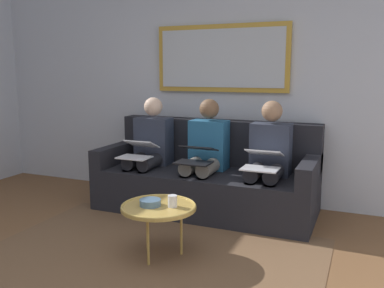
{
  "coord_description": "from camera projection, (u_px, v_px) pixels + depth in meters",
  "views": [
    {
      "loc": [
        -1.48,
        1.81,
        1.42
      ],
      "look_at": [
        0.0,
        -1.7,
        0.75
      ],
      "focal_mm": 39.1,
      "sensor_mm": 36.0,
      "label": 1
    }
  ],
  "objects": [
    {
      "name": "wall_rear",
      "position": [
        224.0,
        82.0,
        4.59
      ],
      "size": [
        6.0,
        0.12,
        2.6
      ],
      "primitive_type": "cube",
      "color": "#B7BCC6",
      "rests_on": "ground_plane"
    },
    {
      "name": "area_rug",
      "position": [
        149.0,
        256.0,
        3.23
      ],
      "size": [
        2.6,
        1.8,
        0.01
      ],
      "primitive_type": "cube",
      "color": "brown",
      "rests_on": "ground_plane"
    },
    {
      "name": "couch",
      "position": [
        208.0,
        179.0,
        4.32
      ],
      "size": [
        2.2,
        0.9,
        0.9
      ],
      "color": "black",
      "rests_on": "ground_plane"
    },
    {
      "name": "framed_mirror",
      "position": [
        221.0,
        58.0,
        4.46
      ],
      "size": [
        1.47,
        0.05,
        0.71
      ],
      "color": "#B7892D"
    },
    {
      "name": "coffee_table",
      "position": [
        159.0,
        208.0,
        3.18
      ],
      "size": [
        0.58,
        0.58,
        0.41
      ],
      "color": "tan",
      "rests_on": "ground_plane"
    },
    {
      "name": "cup",
      "position": [
        173.0,
        201.0,
        3.15
      ],
      "size": [
        0.07,
        0.07,
        0.09
      ],
      "primitive_type": "cylinder",
      "color": "silver",
      "rests_on": "coffee_table"
    },
    {
      "name": "bowl",
      "position": [
        150.0,
        202.0,
        3.18
      ],
      "size": [
        0.16,
        0.16,
        0.05
      ],
      "primitive_type": "cylinder",
      "color": "slate",
      "rests_on": "coffee_table"
    },
    {
      "name": "person_left",
      "position": [
        268.0,
        157.0,
        3.97
      ],
      "size": [
        0.38,
        0.58,
        1.14
      ],
      "color": "#2D3342",
      "rests_on": "couch"
    },
    {
      "name": "laptop_silver",
      "position": [
        263.0,
        160.0,
        3.75
      ],
      "size": [
        0.32,
        0.38,
        0.17
      ],
      "color": "silver"
    },
    {
      "name": "person_middle",
      "position": [
        205.0,
        152.0,
        4.21
      ],
      "size": [
        0.38,
        0.58,
        1.14
      ],
      "color": "#235B84",
      "rests_on": "couch"
    },
    {
      "name": "laptop_black",
      "position": [
        196.0,
        154.0,
        3.99
      ],
      "size": [
        0.33,
        0.37,
        0.16
      ],
      "color": "black"
    },
    {
      "name": "person_right",
      "position": [
        149.0,
        148.0,
        4.45
      ],
      "size": [
        0.38,
        0.58,
        1.14
      ],
      "color": "#2D3342",
      "rests_on": "couch"
    },
    {
      "name": "laptop_white",
      "position": [
        138.0,
        150.0,
        4.24
      ],
      "size": [
        0.32,
        0.38,
        0.17
      ],
      "color": "white"
    }
  ]
}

